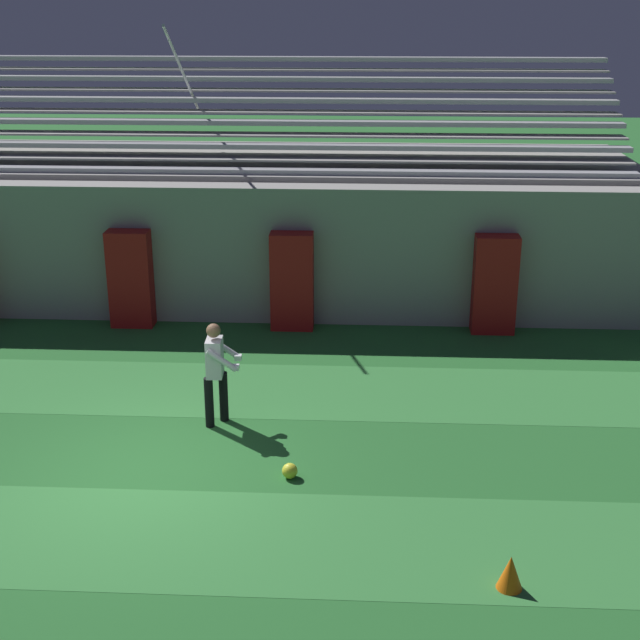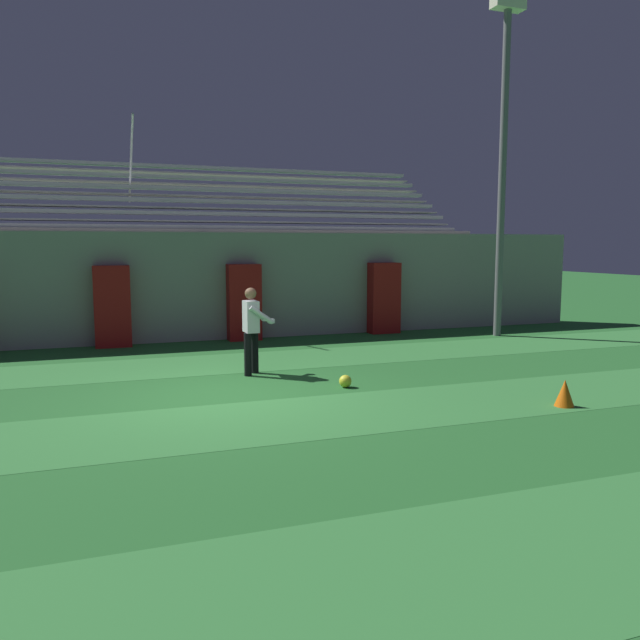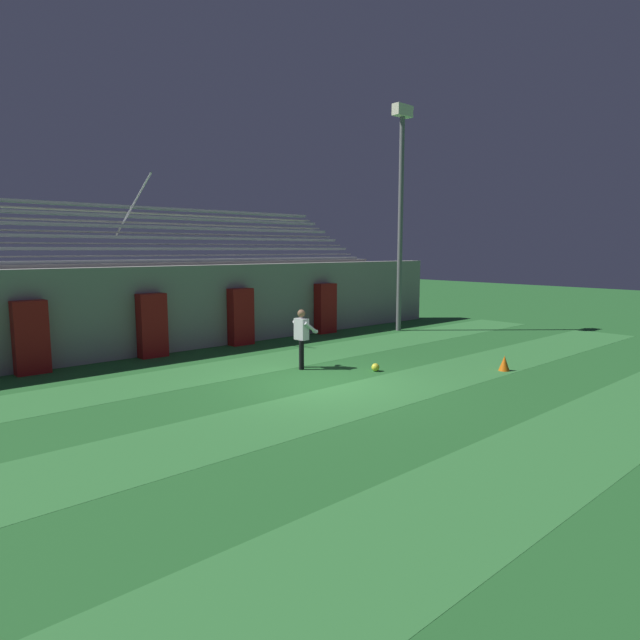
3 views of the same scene
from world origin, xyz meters
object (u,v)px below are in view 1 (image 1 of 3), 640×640
Objects in this scene: goalkeeper at (216,367)px; traffic_cone at (510,572)px; padding_pillar_gate_left at (131,279)px; padding_pillar_far_right at (495,285)px; soccer_ball at (290,471)px; padding_pillar_gate_right at (292,281)px.

goalkeeper reaches higher than traffic_cone.
padding_pillar_gate_left is at bearing 127.67° from traffic_cone.
soccer_ball is at bearing -120.87° from padding_pillar_far_right.
padding_pillar_gate_right is 6.04m from soccer_ball.
padding_pillar_far_right is 6.48m from goalkeeper.
padding_pillar_gate_right is at bearing 79.23° from goalkeeper.
traffic_cone reaches higher than soccer_ball.
traffic_cone is at bearing -40.79° from soccer_ball.
padding_pillar_far_right is 8.37m from traffic_cone.
traffic_cone is (3.14, -8.29, -0.78)m from padding_pillar_gate_right.
soccer_ball is at bearing -85.73° from padding_pillar_gate_right.
goalkeeper is at bearing 127.78° from soccer_ball.
soccer_ball is 3.57m from traffic_cone.
padding_pillar_far_right is 4.72× the size of traffic_cone.
padding_pillar_gate_right is 9.00× the size of soccer_ball.
padding_pillar_far_right is 9.00× the size of soccer_ball.
goalkeeper is at bearing -60.64° from padding_pillar_gate_left.
padding_pillar_gate_right is 4.40m from goalkeeper.
padding_pillar_gate_right is at bearing 180.00° from padding_pillar_far_right.
padding_pillar_far_right is at bearing 41.85° from goalkeeper.
padding_pillar_far_right is (7.26, 0.00, 0.00)m from padding_pillar_gate_left.
padding_pillar_gate_right is 1.00× the size of padding_pillar_far_right.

